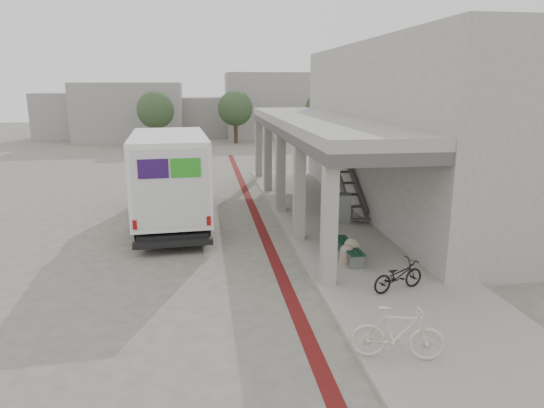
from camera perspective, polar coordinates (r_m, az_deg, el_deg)
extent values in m
plane|color=#625D54|center=(16.24, -3.84, -5.29)|extent=(120.00, 120.00, 0.00)
cube|color=#581211|center=(18.22, -1.19, -3.09)|extent=(0.35, 40.00, 0.01)
cube|color=gray|center=(16.97, 9.79, -4.40)|extent=(4.40, 28.00, 0.12)
cube|color=gray|center=(21.61, 15.06, 8.57)|extent=(4.30, 17.00, 7.00)
cube|color=#4E4B49|center=(20.44, 5.23, 8.70)|extent=(3.40, 16.90, 0.35)
cube|color=gray|center=(20.41, 5.25, 9.68)|extent=(3.40, 16.90, 0.35)
cube|color=gray|center=(49.85, -16.39, 10.37)|extent=(10.00, 6.00, 5.50)
cube|color=gray|center=(53.41, -8.18, 10.18)|extent=(8.00, 6.00, 4.00)
cube|color=gray|center=(51.83, -0.30, 11.59)|extent=(9.00, 6.00, 6.50)
cube|color=gray|center=(53.96, -22.32, 9.60)|extent=(7.00, 5.00, 4.50)
cylinder|color=#38281C|center=(43.67, -13.39, 8.09)|extent=(0.36, 0.36, 2.40)
sphere|color=#2B3F24|center=(43.53, -13.54, 10.71)|extent=(3.20, 3.20, 3.20)
cylinder|color=#38281C|center=(45.60, -4.29, 8.66)|extent=(0.36, 0.36, 2.40)
sphere|color=#2B3F24|center=(45.46, -4.34, 11.17)|extent=(3.20, 3.20, 3.20)
cylinder|color=#38281C|center=(45.86, 5.94, 8.65)|extent=(0.36, 0.36, 2.40)
sphere|color=#2B3F24|center=(45.72, 6.00, 11.15)|extent=(3.20, 3.20, 3.20)
cube|color=black|center=(19.65, -11.68, -0.81)|extent=(2.80, 7.83, 0.33)
cube|color=white|center=(18.32, -11.91, 3.58)|extent=(3.01, 5.88, 2.86)
cube|color=white|center=(22.09, -11.95, 4.87)|extent=(2.77, 2.26, 2.53)
cube|color=white|center=(23.38, -11.85, 3.04)|extent=(2.46, 0.82, 0.88)
cube|color=black|center=(22.88, -12.04, 6.70)|extent=(2.45, 0.69, 1.15)
cube|color=black|center=(15.86, -11.53, -4.56)|extent=(2.54, 0.44, 0.20)
cube|color=#2B114F|center=(19.05, -16.00, 5.24)|extent=(0.12, 1.54, 0.82)
cube|color=green|center=(17.43, -16.34, 4.45)|extent=(0.12, 1.54, 0.82)
cube|color=#2B114F|center=(15.37, -13.82, 4.03)|extent=(0.93, 0.09, 0.60)
cube|color=green|center=(15.37, -10.12, 4.22)|extent=(0.93, 0.09, 0.60)
cylinder|color=black|center=(22.45, -14.71, 0.99)|extent=(0.37, 1.01, 0.99)
cylinder|color=black|center=(22.44, -8.82, 1.29)|extent=(0.37, 1.01, 0.99)
cylinder|color=black|center=(17.55, -15.39, -2.60)|extent=(0.37, 1.01, 0.99)
cylinder|color=black|center=(17.55, -7.85, -2.23)|extent=(0.37, 1.01, 0.99)
cube|color=slate|center=(14.33, 9.92, -6.73)|extent=(0.42, 0.10, 0.42)
cube|color=slate|center=(15.81, 7.95, -4.67)|extent=(0.42, 0.10, 0.42)
cube|color=#103120|center=(14.95, 8.35, -4.86)|extent=(0.17, 1.99, 0.05)
cube|color=#103120|center=(14.99, 8.92, -4.82)|extent=(0.17, 1.99, 0.05)
cube|color=#103120|center=(15.04, 9.48, -4.78)|extent=(0.17, 1.99, 0.05)
cylinder|color=gray|center=(14.73, 8.77, -6.17)|extent=(0.39, 0.39, 0.39)
sphere|color=gray|center=(14.66, 8.80, -5.45)|extent=(0.39, 0.39, 0.39)
cylinder|color=gray|center=(15.00, 9.34, -5.68)|extent=(0.46, 0.46, 0.46)
sphere|color=gray|center=(14.93, 9.38, -4.85)|extent=(0.46, 0.46, 0.46)
cube|color=gray|center=(19.13, 8.50, -0.39)|extent=(0.63, 0.75, 1.08)
imported|color=black|center=(13.06, 14.62, -8.15)|extent=(1.63, 0.99, 0.81)
imported|color=beige|center=(9.96, 14.58, -14.50)|extent=(1.89, 0.97, 1.09)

